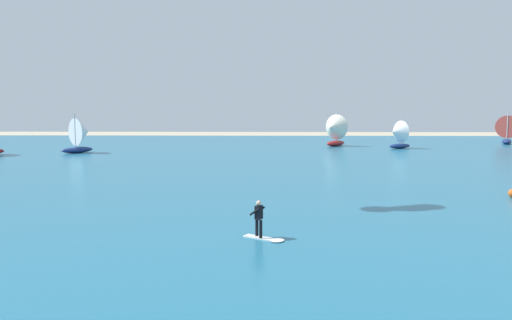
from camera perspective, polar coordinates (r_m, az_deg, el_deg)
name	(u,v)px	position (r m, az deg, el deg)	size (l,w,h in m)	color
ocean	(262,161)	(53.34, 0.62, -0.16)	(160.00, 90.00, 0.10)	#236B89
kitesurfer	(262,225)	(22.37, 0.73, -7.31)	(1.96, 1.52, 1.67)	white
sailboat_near_shore	(507,129)	(86.42, 26.34, 3.12)	(3.85, 4.30, 4.84)	navy
sailboat_far_left	(334,130)	(73.20, 8.71, 3.35)	(4.34, 4.57, 5.09)	maroon
sailboat_heeled_over	(81,135)	(66.24, -19.02, 2.68)	(4.17, 4.28, 4.80)	navy
sailboat_mid_right	(397,134)	(71.16, 15.56, 2.80)	(3.80, 3.40, 4.23)	navy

